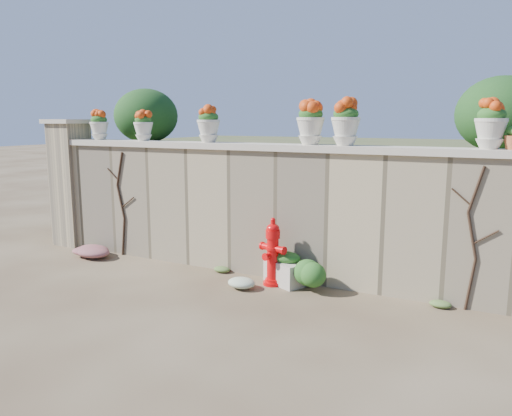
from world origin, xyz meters
The scene contains 20 objects.
ground centered at (0.00, 0.00, 0.00)m, with size 80.00×80.00×0.00m, color #493724.
stone_wall centered at (0.00, 1.80, 1.00)m, with size 8.00×0.40×2.00m, color tan.
wall_cap centered at (0.00, 1.80, 2.05)m, with size 8.10×0.52×0.10m, color beige.
gate_pillar centered at (-4.15, 1.80, 1.26)m, with size 0.72×0.72×2.48m.
raised_fill centered at (0.00, 5.00, 1.00)m, with size 9.00×6.00×2.00m, color #384C23.
back_shrub_left centered at (-3.20, 3.00, 2.55)m, with size 1.30×1.30×1.10m, color #143814.
back_shrub_right centered at (3.40, 3.00, 2.55)m, with size 1.30×1.30×1.10m, color #143814.
vine_left centered at (-2.67, 1.58, 0.99)m, with size 0.60×0.04×1.91m.
vine_right centered at (3.23, 1.58, 0.99)m, with size 0.60×0.04×1.91m.
fire_hydrant centered at (0.51, 1.32, 0.52)m, with size 0.45×0.32×1.03m.
planter_box centered at (0.67, 1.44, 0.24)m, with size 0.71×0.58×0.51m.
green_shrub centered at (1.09, 1.27, 0.32)m, with size 0.66×0.60×0.63m, color #1E5119.
magenta_clump centered at (-3.09, 1.19, 0.13)m, with size 0.95×0.64×0.25m, color #C0266A.
white_flowers centered at (0.27, 0.91, 0.10)m, with size 0.57×0.45×0.20m, color white.
urn_pot_0 centered at (-3.33, 1.80, 2.36)m, with size 0.34×0.34×0.54m.
urn_pot_1 centered at (-2.28, 1.80, 2.36)m, with size 0.34×0.34×0.53m.
urn_pot_2 centered at (-0.90, 1.80, 2.40)m, with size 0.38×0.38×0.60m.
urn_pot_3 centered at (0.89, 1.80, 2.42)m, with size 0.42×0.42×0.65m.
urn_pot_4 centered at (1.43, 1.80, 2.42)m, with size 0.42×0.42×0.65m.
urn_pot_5 centered at (3.32, 1.80, 2.41)m, with size 0.40×0.40×0.62m.
Camera 1 is at (3.63, -5.23, 2.46)m, focal length 35.00 mm.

